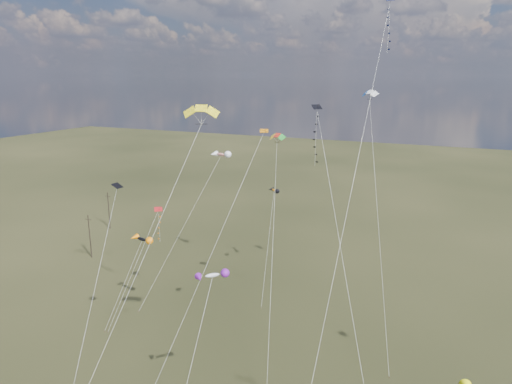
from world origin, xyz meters
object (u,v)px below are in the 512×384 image
at_px(utility_pole_near, 90,236).
at_px(novelty_black_orange, 142,239).
at_px(utility_pole_far, 109,210).
at_px(diamond_black_high, 319,150).
at_px(parafoil_yellow, 200,109).

distance_m(utility_pole_near, novelty_black_orange, 25.89).
distance_m(utility_pole_near, utility_pole_far, 16.12).
relative_size(diamond_black_high, novelty_black_orange, 2.53).
relative_size(utility_pole_far, parafoil_yellow, 0.27).
xyz_separation_m(diamond_black_high, novelty_black_orange, (-24.12, 1.08, -13.69)).
bearing_deg(utility_pole_far, utility_pole_near, -60.26).
bearing_deg(utility_pole_far, parafoil_yellow, -39.79).
bearing_deg(diamond_black_high, novelty_black_orange, 177.45).
height_order(utility_pole_near, diamond_black_high, diamond_black_high).
height_order(utility_pole_far, diamond_black_high, diamond_black_high).
relative_size(utility_pole_near, novelty_black_orange, 0.69).
bearing_deg(utility_pole_far, novelty_black_orange, -41.85).
bearing_deg(utility_pole_near, utility_pole_far, 119.74).
distance_m(utility_pole_far, parafoil_yellow, 65.60).
xyz_separation_m(utility_pole_far, novelty_black_orange, (29.61, -26.52, 6.85)).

